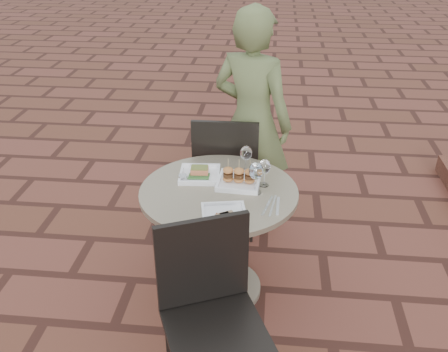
# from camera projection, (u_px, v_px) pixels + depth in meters

# --- Properties ---
(ground) EXTENTS (60.00, 60.00, 0.00)m
(ground) POSITION_uv_depth(u_px,v_px,m) (261.00, 289.00, 3.17)
(ground) COLOR brown
(ground) RESTS_ON ground
(cafe_table) EXTENTS (0.90, 0.90, 0.73)m
(cafe_table) POSITION_uv_depth(u_px,v_px,m) (219.00, 226.00, 2.94)
(cafe_table) COLOR gray
(cafe_table) RESTS_ON ground
(chair_far) EXTENTS (0.44, 0.44, 0.93)m
(chair_far) POSITION_uv_depth(u_px,v_px,m) (226.00, 167.00, 3.46)
(chair_far) COLOR black
(chair_far) RESTS_ON ground
(chair_near) EXTENTS (0.58, 0.58, 0.93)m
(chair_near) POSITION_uv_depth(u_px,v_px,m) (210.00, 301.00, 2.28)
(chair_near) COLOR black
(chair_near) RESTS_ON ground
(diner) EXTENTS (0.70, 0.59, 1.61)m
(diner) POSITION_uv_depth(u_px,v_px,m) (252.00, 123.00, 3.49)
(diner) COLOR #515D33
(diner) RESTS_ON ground
(plate_salmon) EXTENTS (0.25, 0.25, 0.06)m
(plate_salmon) POSITION_uv_depth(u_px,v_px,m) (200.00, 174.00, 2.95)
(plate_salmon) COLOR white
(plate_salmon) RESTS_ON cafe_table
(plate_sliders) EXTENTS (0.25, 0.25, 0.16)m
(plate_sliders) POSITION_uv_depth(u_px,v_px,m) (239.00, 178.00, 2.87)
(plate_sliders) COLOR white
(plate_sliders) RESTS_ON cafe_table
(plate_tuna) EXTENTS (0.27, 0.27, 0.03)m
(plate_tuna) POSITION_uv_depth(u_px,v_px,m) (224.00, 215.00, 2.56)
(plate_tuna) COLOR white
(plate_tuna) RESTS_ON cafe_table
(wine_glass_right) EXTENTS (0.08, 0.08, 0.19)m
(wine_glass_right) POSITION_uv_depth(u_px,v_px,m) (256.00, 172.00, 2.73)
(wine_glass_right) COLOR white
(wine_glass_right) RESTS_ON cafe_table
(wine_glass_mid) EXTENTS (0.07, 0.07, 0.17)m
(wine_glass_mid) POSITION_uv_depth(u_px,v_px,m) (246.00, 154.00, 2.96)
(wine_glass_mid) COLOR white
(wine_glass_mid) RESTS_ON cafe_table
(wine_glass_far) EXTENTS (0.07, 0.07, 0.16)m
(wine_glass_far) POSITION_uv_depth(u_px,v_px,m) (265.00, 167.00, 2.81)
(wine_glass_far) COLOR white
(wine_glass_far) RESTS_ON cafe_table
(steel_ramekin) EXTENTS (0.06, 0.06, 0.04)m
(steel_ramekin) POSITION_uv_depth(u_px,v_px,m) (183.00, 178.00, 2.90)
(steel_ramekin) COLOR silver
(steel_ramekin) RESTS_ON cafe_table
(cutlery_set) EXTENTS (0.12, 0.23, 0.00)m
(cutlery_set) POSITION_uv_depth(u_px,v_px,m) (273.00, 206.00, 2.66)
(cutlery_set) COLOR silver
(cutlery_set) RESTS_ON cafe_table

